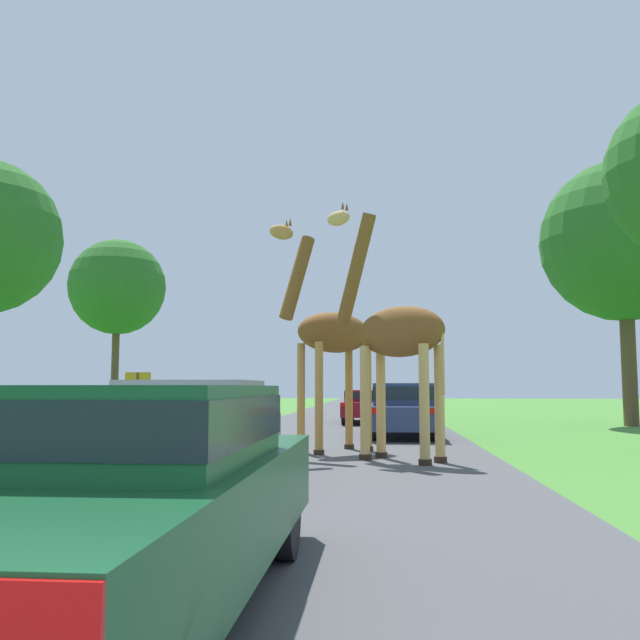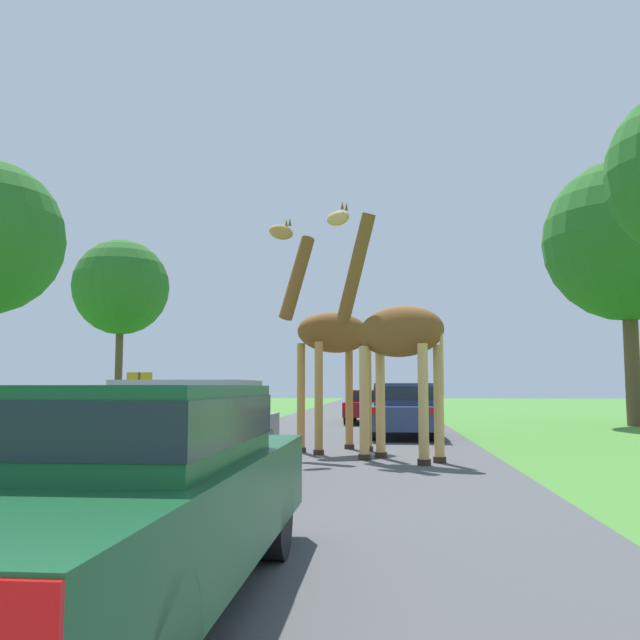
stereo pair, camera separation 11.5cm
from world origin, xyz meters
The scene contains 10 objects.
road centered at (0.00, 30.00, 0.00)m, with size 6.78×120.00×0.00m.
giraffe_near_road centered at (0.08, 14.71, 2.42)m, with size 2.26×2.05×4.83m.
giraffe_companion centered at (1.41, 13.14, 2.31)m, with size 2.44×1.92×5.10m.
car_lead_maroon centered at (-0.48, 4.44, 0.75)m, with size 1.86×4.80×1.37m.
car_queue_right centered at (0.61, 26.33, 0.68)m, with size 1.71×4.65×1.23m.
car_queue_left centered at (1.75, 19.21, 0.77)m, with size 1.78×4.42×1.45m.
car_far_ahead centered at (-1.49, 9.75, 0.78)m, with size 1.89×4.08×1.45m.
tree_right_cluster centered at (9.83, 24.92, 6.52)m, with size 5.77×5.77×9.43m.
tree_far_right centered at (-12.68, 34.83, 6.60)m, with size 5.04×5.04×9.15m.
sign_post centered at (-5.36, 18.17, 1.22)m, with size 0.70×0.08×1.75m.
Camera 1 is at (1.11, 0.40, 1.37)m, focal length 38.00 mm.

